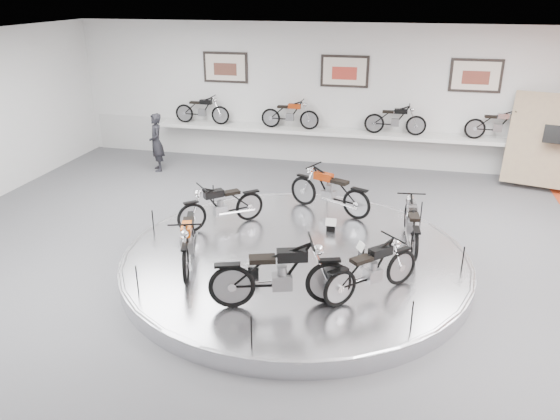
% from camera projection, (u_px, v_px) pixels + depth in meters
% --- Properties ---
extents(floor, '(16.00, 16.00, 0.00)m').
position_uv_depth(floor, '(292.00, 275.00, 9.99)').
color(floor, '#4E4E51').
rests_on(floor, ground).
extents(ceiling, '(16.00, 16.00, 0.00)m').
position_uv_depth(ceiling, '(294.00, 49.00, 8.47)').
color(ceiling, white).
rests_on(ceiling, wall_back).
extents(wall_back, '(16.00, 0.00, 16.00)m').
position_uv_depth(wall_back, '(344.00, 96.00, 15.53)').
color(wall_back, silver).
rests_on(wall_back, floor).
extents(dado_band, '(15.68, 0.04, 1.10)m').
position_uv_depth(dado_band, '(341.00, 146.00, 16.06)').
color(dado_band, '#BCBCBA').
rests_on(dado_band, floor).
extents(display_platform, '(6.40, 6.40, 0.30)m').
position_uv_depth(display_platform, '(295.00, 260.00, 10.20)').
color(display_platform, silver).
rests_on(display_platform, floor).
extents(platform_rim, '(6.40, 6.40, 0.10)m').
position_uv_depth(platform_rim, '(295.00, 255.00, 10.15)').
color(platform_rim, '#B2B2BA').
rests_on(platform_rim, display_platform).
extents(shelf, '(11.00, 0.55, 0.10)m').
position_uv_depth(shelf, '(341.00, 133.00, 15.64)').
color(shelf, silver).
rests_on(shelf, wall_back).
extents(poster_left, '(1.35, 0.06, 0.88)m').
position_uv_depth(poster_left, '(225.00, 67.00, 15.97)').
color(poster_left, beige).
rests_on(poster_left, wall_back).
extents(poster_center, '(1.35, 0.06, 0.88)m').
position_uv_depth(poster_center, '(345.00, 71.00, 15.23)').
color(poster_center, beige).
rests_on(poster_center, wall_back).
extents(poster_right, '(1.35, 0.06, 0.88)m').
position_uv_depth(poster_right, '(476.00, 76.00, 14.49)').
color(poster_right, beige).
rests_on(poster_right, wall_back).
extents(display_panel, '(2.56, 1.52, 2.30)m').
position_uv_depth(display_panel, '(558.00, 142.00, 13.82)').
color(display_panel, '#9B8662').
rests_on(display_panel, floor).
extents(shelf_bike_a, '(1.22, 0.43, 0.73)m').
position_uv_depth(shelf_bike_a, '(202.00, 112.00, 16.37)').
color(shelf_bike_a, black).
rests_on(shelf_bike_a, shelf).
extents(shelf_bike_b, '(1.22, 0.43, 0.73)m').
position_uv_depth(shelf_bike_b, '(290.00, 116.00, 15.80)').
color(shelf_bike_b, '#992F0B').
rests_on(shelf_bike_b, shelf).
extents(shelf_bike_c, '(1.22, 0.43, 0.73)m').
position_uv_depth(shelf_bike_c, '(395.00, 122.00, 15.17)').
color(shelf_bike_c, black).
rests_on(shelf_bike_c, shelf).
extents(shelf_bike_d, '(1.22, 0.43, 0.73)m').
position_uv_depth(shelf_bike_d, '(498.00, 127.00, 14.60)').
color(shelf_bike_d, '#9F9FA3').
rests_on(shelf_bike_d, shelf).
extents(bike_a, '(0.74, 1.63, 0.93)m').
position_uv_depth(bike_a, '(412.00, 223.00, 10.29)').
color(bike_a, '#9F9FA3').
rests_on(bike_a, display_platform).
extents(bike_b, '(1.81, 1.24, 1.01)m').
position_uv_depth(bike_b, '(329.00, 190.00, 11.83)').
color(bike_b, '#992F0B').
rests_on(bike_b, display_platform).
extents(bike_c, '(1.57, 1.49, 0.94)m').
position_uv_depth(bike_c, '(221.00, 205.00, 11.12)').
color(bike_c, black).
rests_on(bike_c, display_platform).
extents(bike_d, '(1.05, 1.74, 0.96)m').
position_uv_depth(bike_d, '(188.00, 239.00, 9.57)').
color(bike_d, '#C94C08').
rests_on(bike_d, display_platform).
extents(bike_e, '(1.98, 1.21, 1.10)m').
position_uv_depth(bike_e, '(280.00, 274.00, 8.29)').
color(bike_e, black).
rests_on(bike_e, display_platform).
extents(bike_f, '(1.52, 1.53, 0.94)m').
position_uv_depth(bike_f, '(372.00, 269.00, 8.60)').
color(bike_f, black).
rests_on(bike_f, display_platform).
extents(visitor, '(0.66, 0.72, 1.64)m').
position_uv_depth(visitor, '(156.00, 142.00, 15.38)').
color(visitor, black).
rests_on(visitor, floor).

